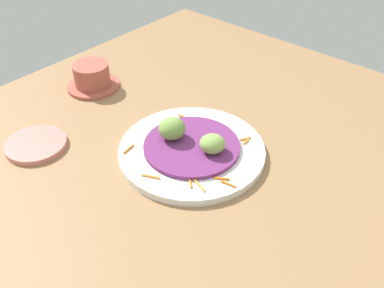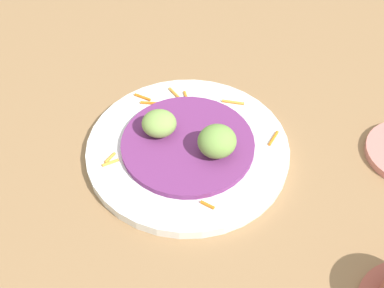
{
  "view_description": "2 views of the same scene",
  "coord_description": "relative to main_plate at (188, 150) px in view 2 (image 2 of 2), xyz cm",
  "views": [
    {
      "loc": [
        -45.41,
        -35.14,
        53.01
      ],
      "look_at": [
        -0.36,
        3.91,
        5.64
      ],
      "focal_mm": 39.61,
      "sensor_mm": 36.0,
      "label": 1
    },
    {
      "loc": [
        38.1,
        34.58,
        55.92
      ],
      "look_at": [
        2.1,
        6.72,
        6.06
      ],
      "focal_mm": 49.25,
      "sensor_mm": 36.0,
      "label": 2
    }
  ],
  "objects": [
    {
      "name": "table_surface",
      "position": [
        -0.86,
        -5.04,
        -1.71
      ],
      "size": [
        110.0,
        110.0,
        2.0
      ],
      "primitive_type": "cube",
      "color": "#936D47",
      "rests_on": "ground"
    },
    {
      "name": "main_plate",
      "position": [
        0.0,
        0.0,
        0.0
      ],
      "size": [
        27.4,
        27.4,
        1.43
      ],
      "primitive_type": "cylinder",
      "color": "white",
      "rests_on": "table_surface"
    },
    {
      "name": "cabbage_bed",
      "position": [
        -0.0,
        0.0,
        1.14
      ],
      "size": [
        17.94,
        17.94,
        0.85
      ],
      "primitive_type": "cylinder",
      "color": "#702D6B",
      "rests_on": "main_plate"
    },
    {
      "name": "carrot_garnish",
      "position": [
        -2.91,
        -3.55,
        0.91
      ],
      "size": [
        21.27,
        21.38,
        0.4
      ],
      "color": "orange",
      "rests_on": "main_plate"
    },
    {
      "name": "guac_scoop_left",
      "position": [
        0.92,
        -4.11,
        3.26
      ],
      "size": [
        6.31,
        6.36,
        3.4
      ],
      "primitive_type": "ellipsoid",
      "rotation": [
        0.0,
        0.0,
        3.83
      ],
      "color": "#84A851",
      "rests_on": "cabbage_bed"
    },
    {
      "name": "guac_scoop_center",
      "position": [
        -0.92,
        4.11,
        3.67
      ],
      "size": [
        6.96,
        6.94,
        4.23
      ],
      "primitive_type": "ellipsoid",
      "rotation": [
        0.0,
        0.0,
        5.55
      ],
      "color": "#759E47",
      "rests_on": "cabbage_bed"
    }
  ]
}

